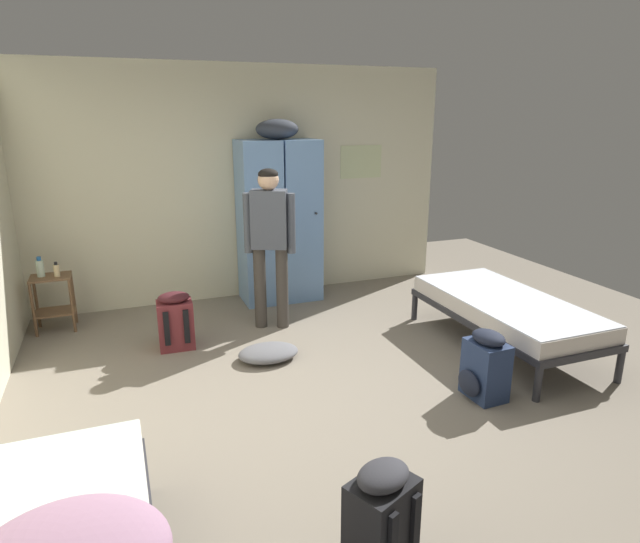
% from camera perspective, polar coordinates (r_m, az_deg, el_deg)
% --- Properties ---
extents(ground_plane, '(8.59, 8.59, 0.00)m').
position_cam_1_polar(ground_plane, '(4.36, 1.29, -13.03)').
color(ground_plane, gray).
extents(room_backdrop, '(4.95, 5.43, 2.67)m').
position_cam_1_polar(room_backdrop, '(4.88, -18.68, 6.04)').
color(room_backdrop, beige).
rests_on(room_backdrop, ground_plane).
extents(locker_bank, '(0.90, 0.55, 2.07)m').
position_cam_1_polar(locker_bank, '(6.28, -4.32, 5.61)').
color(locker_bank, '#6B93C6').
rests_on(locker_bank, ground_plane).
extents(shelf_unit, '(0.38, 0.30, 0.57)m').
position_cam_1_polar(shelf_unit, '(6.10, -26.24, -2.46)').
color(shelf_unit, brown).
rests_on(shelf_unit, ground_plane).
extents(bed_right, '(0.90, 1.90, 0.49)m').
position_cam_1_polar(bed_right, '(5.34, 18.95, -3.74)').
color(bed_right, '#28282D').
rests_on(bed_right, ground_plane).
extents(person_traveler, '(0.48, 0.33, 1.62)m').
position_cam_1_polar(person_traveler, '(5.40, -5.31, 3.93)').
color(person_traveler, '#3D3833').
rests_on(person_traveler, ground_plane).
extents(water_bottle, '(0.07, 0.07, 0.20)m').
position_cam_1_polar(water_bottle, '(6.04, -27.35, 0.34)').
color(water_bottle, silver).
rests_on(water_bottle, shelf_unit).
extents(lotion_bottle, '(0.06, 0.06, 0.15)m').
position_cam_1_polar(lotion_bottle, '(5.97, -25.95, 0.12)').
color(lotion_bottle, beige).
rests_on(lotion_bottle, shelf_unit).
extents(backpack_navy, '(0.35, 0.33, 0.55)m').
position_cam_1_polar(backpack_navy, '(4.42, 16.93, -9.54)').
color(backpack_navy, navy).
rests_on(backpack_navy, ground_plane).
extents(backpack_black, '(0.39, 0.40, 0.55)m').
position_cam_1_polar(backpack_black, '(2.89, 6.32, -24.25)').
color(backpack_black, black).
rests_on(backpack_black, ground_plane).
extents(backpack_maroon, '(0.33, 0.35, 0.55)m').
position_cam_1_polar(backpack_maroon, '(5.27, -14.95, -5.09)').
color(backpack_maroon, maroon).
rests_on(backpack_maroon, ground_plane).
extents(clothes_pile_grey, '(0.55, 0.40, 0.12)m').
position_cam_1_polar(clothes_pile_grey, '(4.95, -5.45, -8.50)').
color(clothes_pile_grey, slate).
rests_on(clothes_pile_grey, ground_plane).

